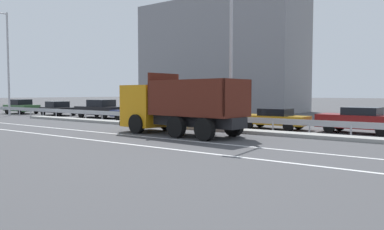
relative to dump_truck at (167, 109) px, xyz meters
The scene contains 17 objects.
ground_plane 1.72m from the dump_truck, 141.85° to the left, with size 320.00×320.00×0.00m, color #424244.
lane_strip_0 2.52m from the dump_truck, 60.96° to the right, with size 60.87×0.16×0.01m, color silver.
lane_strip_1 4.61m from the dump_truck, 76.35° to the right, with size 60.87×0.16×0.01m, color silver.
median_island 3.14m from the dump_truck, 107.70° to the left, with size 33.48×1.10×0.18m, color gray.
median_guardrail 4.19m from the dump_truck, 102.30° to the left, with size 60.87×0.09×0.78m.
dump_truck is the anchor object (origin of this frame).
median_road_sign 3.10m from the dump_truck, 116.94° to the left, with size 0.68×0.16×2.24m.
street_lamp_0 22.63m from the dump_truck, behind, with size 0.71×1.99×9.76m.
street_lamp_1 4.99m from the dump_truck, 50.26° to the left, with size 0.72×2.78×8.60m.
parked_car_0 25.79m from the dump_truck, 167.46° to the left, with size 4.01×2.12×1.52m.
parked_car_1 20.46m from the dump_truck, 162.31° to the left, with size 4.22×2.30×1.37m.
parked_car_2 14.54m from the dump_truck, 154.51° to the left, with size 4.80×2.17×1.60m.
parked_car_3 9.67m from the dump_truck, 143.81° to the left, with size 4.87×1.98×1.24m.
parked_car_4 5.68m from the dump_truck, 102.49° to the left, with size 4.01×2.06×1.48m.
parked_car_5 6.77m from the dump_truck, 57.28° to the left, with size 4.17×1.82×1.25m.
parked_car_6 10.45m from the dump_truck, 36.49° to the left, with size 4.39×2.09×1.42m.
background_building_0 27.49m from the dump_truck, 116.42° to the left, with size 20.39×8.04×13.45m, color gray.
Camera 1 is at (14.04, -16.11, 2.18)m, focal length 35.00 mm.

